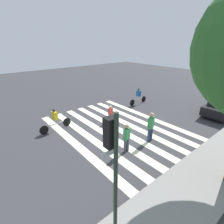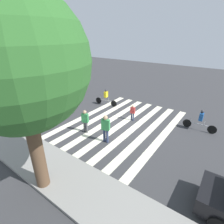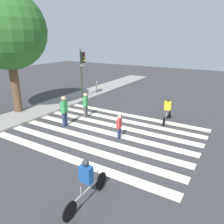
{
  "view_description": "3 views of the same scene",
  "coord_description": "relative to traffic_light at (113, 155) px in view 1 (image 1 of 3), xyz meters",
  "views": [
    {
      "loc": [
        7.25,
        8.33,
        5.71
      ],
      "look_at": [
        0.5,
        0.21,
        1.4
      ],
      "focal_mm": 28.0,
      "sensor_mm": 36.0,
      "label": 1
    },
    {
      "loc": [
        -6.34,
        10.09,
        6.37
      ],
      "look_at": [
        0.84,
        0.14,
        0.82
      ],
      "focal_mm": 28.0,
      "sensor_mm": 36.0,
      "label": 2
    },
    {
      "loc": [
        -9.49,
        -6.07,
        5.02
      ],
      "look_at": [
        -0.19,
        -0.46,
        1.35
      ],
      "focal_mm": 35.0,
      "sensor_mm": 36.0,
      "label": 3
    }
  ],
  "objects": [
    {
      "name": "pedestrian_adult_tall_backpack",
      "position": [
        -5.26,
        -2.73,
        -1.88
      ],
      "size": [
        0.56,
        0.37,
        1.86
      ],
      "rotation": [
        0.0,
        0.0,
        3.44
      ],
      "color": "navy",
      "rests_on": "ground_plane"
    },
    {
      "name": "crosswalk_stripes",
      "position": [
        -4.78,
        -5.38,
        -2.92
      ],
      "size": [
        6.95,
        10.0,
        0.01
      ],
      "color": "#F2EDCC",
      "rests_on": "ground_plane"
    },
    {
      "name": "cyclist_near_curb",
      "position": [
        -1.42,
        -7.74,
        -2.07
      ],
      "size": [
        2.32,
        0.42,
        1.57
      ],
      "rotation": [
        0.0,
        0.0,
        0.11
      ],
      "color": "black",
      "rests_on": "ground_plane"
    },
    {
      "name": "ground_plane",
      "position": [
        -4.78,
        -5.38,
        -2.93
      ],
      "size": [
        60.0,
        60.0,
        0.0
      ],
      "primitive_type": "plane",
      "color": "#38383A"
    },
    {
      "name": "cyclist_far_lane",
      "position": [
        -9.77,
        -7.8,
        -2.07
      ],
      "size": [
        2.26,
        0.4,
        1.57
      ],
      "rotation": [
        0.0,
        0.0,
        0.02
      ],
      "color": "black",
      "rests_on": "ground_plane"
    },
    {
      "name": "pedestrian_adult_blue_shirt",
      "position": [
        -5.12,
        -6.37,
        -2.19
      ],
      "size": [
        0.38,
        0.2,
        1.31
      ],
      "rotation": [
        0.0,
        0.0,
        0.11
      ],
      "color": "navy",
      "rests_on": "ground_plane"
    },
    {
      "name": "pedestrian_adult_yellow_jacket",
      "position": [
        -3.39,
        -2.86,
        -1.99
      ],
      "size": [
        0.5,
        0.35,
        1.66
      ],
      "rotation": [
        0.0,
        0.0,
        3.48
      ],
      "color": "#4C4C51",
      "rests_on": "ground_plane"
    },
    {
      "name": "traffic_light",
      "position": [
        0.0,
        0.0,
        0.0
      ],
      "size": [
        0.6,
        0.5,
        4.17
      ],
      "color": "#283828",
      "rests_on": "ground_plane"
    },
    {
      "name": "car_parked_silver_sedan",
      "position": [
        -13.15,
        -1.53,
        -2.14
      ],
      "size": [
        4.39,
        2.03,
        1.55
      ],
      "rotation": [
        0.0,
        0.0,
        0.01
      ],
      "color": "black",
      "rests_on": "ground_plane"
    },
    {
      "name": "sidewalk_curb",
      "position": [
        -4.78,
        0.87,
        -2.86
      ],
      "size": [
        36.0,
        2.5,
        0.14
      ],
      "color": "gray",
      "rests_on": "ground_plane"
    }
  ]
}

